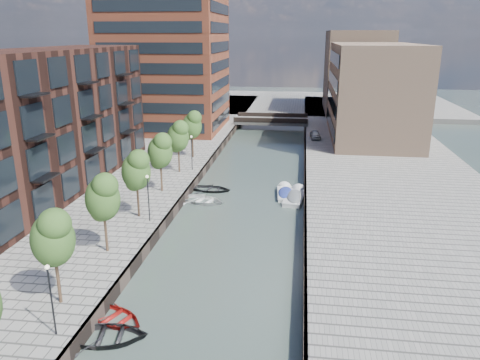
% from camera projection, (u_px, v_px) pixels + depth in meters
% --- Properties ---
extents(water, '(300.00, 300.00, 0.00)m').
position_uv_depth(water, '(253.00, 180.00, 54.76)').
color(water, '#38473F').
rests_on(water, ground).
extents(quay_right, '(20.00, 140.00, 1.00)m').
position_uv_depth(quay_right, '(394.00, 182.00, 52.60)').
color(quay_right, gray).
rests_on(quay_right, ground).
extents(quay_wall_left, '(0.25, 140.00, 1.00)m').
position_uv_depth(quay_wall_left, '(201.00, 174.00, 55.38)').
color(quay_wall_left, '#332823').
rests_on(quay_wall_left, ground).
extents(quay_wall_right, '(0.25, 140.00, 1.00)m').
position_uv_depth(quay_wall_right, '(305.00, 178.00, 53.85)').
color(quay_wall_right, '#332823').
rests_on(quay_wall_right, ground).
extents(far_closure, '(80.00, 40.00, 1.00)m').
position_uv_depth(far_closure, '(279.00, 103.00, 111.36)').
color(far_closure, gray).
rests_on(far_closure, ground).
extents(apartment_block, '(8.00, 38.00, 14.00)m').
position_uv_depth(apartment_block, '(38.00, 124.00, 45.43)').
color(apartment_block, black).
rests_on(apartment_block, quay_left).
extents(tower, '(18.00, 18.00, 30.00)m').
position_uv_depth(tower, '(166.00, 36.00, 75.76)').
color(tower, '#9C482D').
rests_on(tower, quay_left).
extents(tan_block_near, '(12.00, 25.00, 14.00)m').
position_uv_depth(tan_block_near, '(373.00, 91.00, 71.16)').
color(tan_block_near, '#A07C62').
rests_on(tan_block_near, quay_right).
extents(tan_block_far, '(12.00, 20.00, 16.00)m').
position_uv_depth(tan_block_far, '(356.00, 72.00, 95.46)').
color(tan_block_far, '#A07C62').
rests_on(tan_block_far, quay_right).
extents(bridge, '(13.00, 6.00, 1.30)m').
position_uv_depth(bridge, '(271.00, 120.00, 84.61)').
color(bridge, gray).
rests_on(bridge, ground).
extents(tree_1, '(2.50, 2.50, 5.95)m').
position_uv_depth(tree_1, '(52.00, 236.00, 26.82)').
color(tree_1, '#382619').
rests_on(tree_1, quay_left).
extents(tree_2, '(2.50, 2.50, 5.95)m').
position_uv_depth(tree_2, '(102.00, 196.00, 33.44)').
color(tree_2, '#382619').
rests_on(tree_2, quay_left).
extents(tree_3, '(2.50, 2.50, 5.95)m').
position_uv_depth(tree_3, '(136.00, 169.00, 40.06)').
color(tree_3, '#382619').
rests_on(tree_3, quay_left).
extents(tree_4, '(2.50, 2.50, 5.95)m').
position_uv_depth(tree_4, '(160.00, 150.00, 46.68)').
color(tree_4, '#382619').
rests_on(tree_4, quay_left).
extents(tree_5, '(2.50, 2.50, 5.95)m').
position_uv_depth(tree_5, '(178.00, 136.00, 53.30)').
color(tree_5, '#382619').
rests_on(tree_5, quay_left).
extents(tree_6, '(2.50, 2.50, 5.95)m').
position_uv_depth(tree_6, '(192.00, 124.00, 59.92)').
color(tree_6, '#382619').
rests_on(tree_6, quay_left).
extents(lamp_0, '(0.24, 0.24, 4.12)m').
position_uv_depth(lamp_0, '(51.00, 293.00, 24.35)').
color(lamp_0, black).
rests_on(lamp_0, quay_left).
extents(lamp_1, '(0.24, 0.24, 4.12)m').
position_uv_depth(lamp_1, '(148.00, 193.00, 39.49)').
color(lamp_1, black).
rests_on(lamp_1, quay_left).
extents(lamp_2, '(0.24, 0.24, 4.12)m').
position_uv_depth(lamp_2, '(192.00, 149.00, 54.62)').
color(lamp_2, black).
rests_on(lamp_2, quay_left).
extents(sloop_0, '(5.26, 4.14, 0.99)m').
position_uv_depth(sloop_0, '(106.00, 340.00, 26.19)').
color(sloop_0, black).
rests_on(sloop_0, ground).
extents(sloop_2, '(4.95, 4.35, 0.85)m').
position_uv_depth(sloop_2, '(114.00, 320.00, 28.00)').
color(sloop_2, maroon).
rests_on(sloop_2, ground).
extents(sloop_3, '(5.64, 4.75, 1.00)m').
position_uv_depth(sloop_3, '(202.00, 202.00, 47.55)').
color(sloop_3, white).
rests_on(sloop_3, ground).
extents(sloop_4, '(4.61, 3.54, 0.89)m').
position_uv_depth(sloop_4, '(212.00, 191.00, 51.06)').
color(sloop_4, black).
rests_on(sloop_4, ground).
extents(motorboat_3, '(1.94, 4.74, 1.54)m').
position_uv_depth(motorboat_3, '(285.00, 193.00, 49.75)').
color(motorboat_3, silver).
rests_on(motorboat_3, ground).
extents(motorboat_4, '(2.46, 5.33, 1.71)m').
position_uv_depth(motorboat_4, '(295.00, 197.00, 48.52)').
color(motorboat_4, silver).
rests_on(motorboat_4, ground).
extents(car, '(1.82, 3.71, 1.22)m').
position_uv_depth(car, '(315.00, 135.00, 71.57)').
color(car, '#999C9D').
rests_on(car, quay_right).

